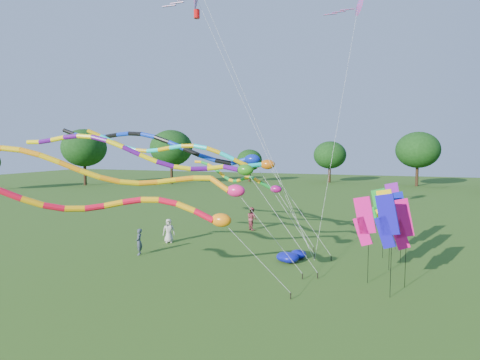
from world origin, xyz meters
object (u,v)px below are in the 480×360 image
(tube_kite_red, at_px, (123,206))
(person_b, at_px, (139,242))
(tube_kite_orange, at_px, (138,175))
(person_c, at_px, (252,218))
(blue_nylon_heap, at_px, (287,256))
(person_a, at_px, (169,231))

(tube_kite_red, bearing_deg, person_b, 95.31)
(tube_kite_orange, xyz_separation_m, person_c, (1.66, 13.54, -4.38))
(blue_nylon_heap, xyz_separation_m, person_b, (-8.93, -1.84, 0.56))
(tube_kite_red, relative_size, blue_nylon_heap, 7.23)
(tube_kite_red, distance_m, blue_nylon_heap, 10.89)
(tube_kite_orange, bearing_deg, blue_nylon_heap, 23.84)
(person_a, bearing_deg, person_c, 24.91)
(tube_kite_red, height_order, person_b, tube_kite_red)
(person_b, bearing_deg, blue_nylon_heap, 73.88)
(blue_nylon_heap, bearing_deg, tube_kite_red, -119.96)
(blue_nylon_heap, relative_size, person_c, 0.94)
(tube_kite_orange, bearing_deg, person_b, 103.92)
(blue_nylon_heap, xyz_separation_m, person_c, (-4.55, 7.61, 0.66))
(blue_nylon_heap, bearing_deg, tube_kite_orange, -136.31)
(blue_nylon_heap, distance_m, person_c, 8.89)
(tube_kite_red, bearing_deg, tube_kite_orange, 87.90)
(tube_kite_orange, height_order, person_a, tube_kite_orange)
(person_a, height_order, person_c, person_c)
(tube_kite_red, height_order, tube_kite_orange, tube_kite_orange)
(tube_kite_red, xyz_separation_m, person_b, (-3.87, 6.94, -3.43))
(tube_kite_red, relative_size, person_a, 7.53)
(blue_nylon_heap, distance_m, person_a, 8.93)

